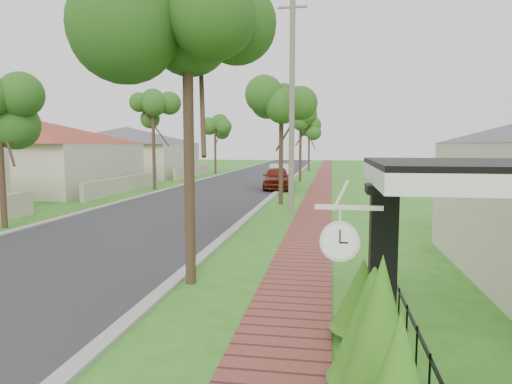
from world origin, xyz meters
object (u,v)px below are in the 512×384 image
Objects in this scene: parked_car_red at (277,178)px; near_tree at (187,55)px; porch_post at (381,303)px; utility_pole at (292,107)px; station_clock at (340,239)px; parked_car_white at (281,175)px.

near_tree reaches higher than parked_car_red.
near_tree is at bearing -94.00° from parked_car_red.
parked_car_red is 21.05m from near_tree.
near_tree is at bearing 132.69° from porch_post.
utility_pole is 14.62m from station_clock.
porch_post is at bearing -47.31° from near_tree.
parked_car_red is at bearing 98.36° from station_clock.
utility_pole reaches higher than parked_car_red.
near_tree reaches higher than station_clock.
porch_post is at bearing 39.04° from station_clock.
parked_car_white reaches higher than parked_car_red.
station_clock is at bearing -87.35° from parked_car_red.
parked_car_white is 0.77× the size of near_tree.
parked_car_red is at bearing 91.70° from near_tree.
porch_post is 3.49× the size of station_clock.
near_tree is 5.93m from station_clock.
porch_post reaches higher than parked_car_red.
station_clock is at bearing -54.30° from near_tree.
parked_car_white is (-4.15, 27.18, -0.35)m from porch_post.
parked_car_white is 13.94m from utility_pole.
porch_post is 14.47m from utility_pole.
utility_pole is 12.34× the size of station_clock.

